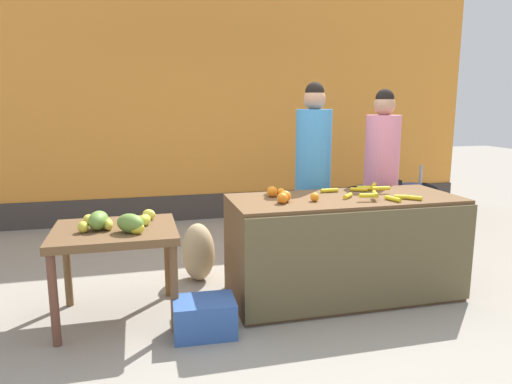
# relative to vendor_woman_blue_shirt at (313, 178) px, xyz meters

# --- Properties ---
(ground_plane) EXTENTS (24.00, 24.00, 0.00)m
(ground_plane) POSITION_rel_vendor_woman_blue_shirt_xyz_m (-0.38, -0.65, -0.93)
(ground_plane) COLOR gray
(market_wall_back) EXTENTS (7.41, 0.23, 3.22)m
(market_wall_back) POSITION_rel_vendor_woman_blue_shirt_xyz_m (-0.38, 2.46, 0.65)
(market_wall_back) COLOR orange
(market_wall_back) RESTS_ON ground
(fruit_stall_counter) EXTENTS (1.93, 0.82, 0.86)m
(fruit_stall_counter) POSITION_rel_vendor_woman_blue_shirt_xyz_m (0.04, -0.66, -0.49)
(fruit_stall_counter) COLOR brown
(fruit_stall_counter) RESTS_ON ground
(side_table_wooden) EXTENTS (0.91, 0.77, 0.72)m
(side_table_wooden) POSITION_rel_vendor_woman_blue_shirt_xyz_m (-1.83, -0.65, -0.30)
(side_table_wooden) COLOR brown
(side_table_wooden) RESTS_ON ground
(banana_bunch_pile) EXTENTS (0.68, 0.63, 0.07)m
(banana_bunch_pile) POSITION_rel_vendor_woman_blue_shirt_xyz_m (0.29, -0.64, -0.03)
(banana_bunch_pile) COLOR gold
(banana_bunch_pile) RESTS_ON fruit_stall_counter
(orange_pile) EXTENTS (0.36, 0.37, 0.09)m
(orange_pile) POSITION_rel_vendor_woman_blue_shirt_xyz_m (-0.50, -0.65, -0.02)
(orange_pile) COLOR orange
(orange_pile) RESTS_ON fruit_stall_counter
(mango_papaya_pile) EXTENTS (0.58, 0.55, 0.14)m
(mango_papaya_pile) POSITION_rel_vendor_woman_blue_shirt_xyz_m (-1.81, -0.69, -0.15)
(mango_papaya_pile) COLOR yellow
(mango_papaya_pile) RESTS_ON side_table_wooden
(vendor_woman_blue_shirt) EXTENTS (0.34, 0.34, 1.84)m
(vendor_woman_blue_shirt) POSITION_rel_vendor_woman_blue_shirt_xyz_m (0.00, 0.00, 0.00)
(vendor_woman_blue_shirt) COLOR #33333D
(vendor_woman_blue_shirt) RESTS_ON ground
(vendor_woman_pink_shirt) EXTENTS (0.34, 0.34, 1.78)m
(vendor_woman_pink_shirt) POSITION_rel_vendor_woman_blue_shirt_xyz_m (0.73, -0.01, -0.03)
(vendor_woman_pink_shirt) COLOR #33333D
(vendor_woman_pink_shirt) RESTS_ON ground
(parked_motorcycle) EXTENTS (1.60, 0.18, 0.88)m
(parked_motorcycle) POSITION_rel_vendor_woman_blue_shirt_xyz_m (1.39, 0.94, -0.53)
(parked_motorcycle) COLOR black
(parked_motorcycle) RESTS_ON ground
(produce_crate) EXTENTS (0.45, 0.34, 0.26)m
(produce_crate) POSITION_rel_vendor_woman_blue_shirt_xyz_m (-1.22, -1.07, -0.80)
(produce_crate) COLOR #3359A5
(produce_crate) RESTS_ON ground
(produce_sack) EXTENTS (0.37, 0.41, 0.54)m
(produce_sack) POSITION_rel_vendor_woman_blue_shirt_xyz_m (-1.12, 0.00, -0.65)
(produce_sack) COLOR tan
(produce_sack) RESTS_ON ground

